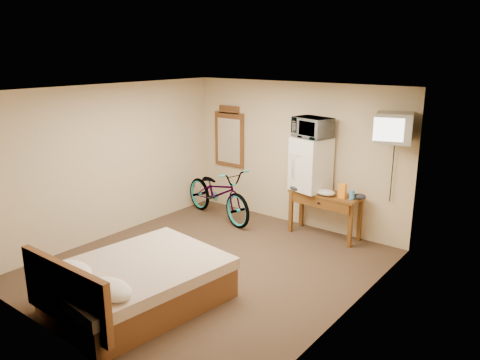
{
  "coord_description": "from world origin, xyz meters",
  "views": [
    {
      "loc": [
        4.13,
        -4.6,
        2.98
      ],
      "look_at": [
        0.07,
        0.63,
        1.16
      ],
      "focal_mm": 35.0,
      "sensor_mm": 36.0,
      "label": 1
    }
  ],
  "objects": [
    {
      "name": "mini_fridge",
      "position": [
        0.46,
        2.04,
        1.19
      ],
      "size": [
        0.64,
        0.63,
        0.89
      ],
      "color": "white",
      "rests_on": "desk"
    },
    {
      "name": "cloth_dark_b",
      "position": [
        1.34,
        2.07,
        0.79
      ],
      "size": [
        0.2,
        0.16,
        0.09
      ],
      "primitive_type": "ellipsoid",
      "color": "black",
      "rests_on": "desk"
    },
    {
      "name": "cloth_cream",
      "position": [
        0.82,
        1.92,
        0.8
      ],
      "size": [
        0.31,
        0.24,
        0.1
      ],
      "primitive_type": "ellipsoid",
      "color": "beige",
      "rests_on": "desk"
    },
    {
      "name": "snack_bag",
      "position": [
        1.09,
        1.96,
        0.87
      ],
      "size": [
        0.12,
        0.07,
        0.24
      ],
      "primitive_type": "cube",
      "rotation": [
        0.0,
        0.0,
        -0.0
      ],
      "color": "orange",
      "rests_on": "desk"
    },
    {
      "name": "bicycle",
      "position": [
        -1.2,
        1.62,
        0.49
      ],
      "size": [
        1.96,
        1.1,
        0.98
      ],
      "primitive_type": "imported",
      "rotation": [
        0.0,
        0.0,
        1.31
      ],
      "color": "black",
      "rests_on": "floor"
    },
    {
      "name": "crt_television",
      "position": [
        1.8,
        2.02,
        1.93
      ],
      "size": [
        0.6,
        0.65,
        0.44
      ],
      "color": "black",
      "rests_on": "room"
    },
    {
      "name": "desk",
      "position": [
        0.76,
        2.0,
        0.61
      ],
      "size": [
        1.2,
        0.51,
        0.75
      ],
      "color": "brown",
      "rests_on": "floor"
    },
    {
      "name": "cloth_dark_a",
      "position": [
        0.31,
        1.87,
        0.79
      ],
      "size": [
        0.23,
        0.17,
        0.09
      ],
      "primitive_type": "ellipsoid",
      "color": "black",
      "rests_on": "desk"
    },
    {
      "name": "microwave",
      "position": [
        0.46,
        2.04,
        1.8
      ],
      "size": [
        0.68,
        0.54,
        0.33
      ],
      "primitive_type": "imported",
      "rotation": [
        0.0,
        0.0,
        -0.25
      ],
      "color": "white",
      "rests_on": "mini_fridge"
    },
    {
      "name": "wall_mirror",
      "position": [
        -1.45,
        2.27,
        1.39
      ],
      "size": [
        0.69,
        0.04,
        1.17
      ],
      "color": "brown",
      "rests_on": "room"
    },
    {
      "name": "bed",
      "position": [
        0.01,
        -1.38,
        0.29
      ],
      "size": [
        1.73,
        2.16,
        0.9
      ],
      "color": "brown",
      "rests_on": "floor"
    },
    {
      "name": "room",
      "position": [
        -0.0,
        0.0,
        1.25
      ],
      "size": [
        4.6,
        4.64,
        2.5
      ],
      "color": "#3C2C1E",
      "rests_on": "ground"
    },
    {
      "name": "blue_cup",
      "position": [
        1.24,
        1.98,
        0.82
      ],
      "size": [
        0.08,
        0.08,
        0.14
      ],
      "primitive_type": "cylinder",
      "color": "#418EDD",
      "rests_on": "desk"
    }
  ]
}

